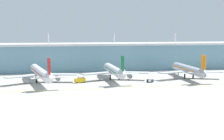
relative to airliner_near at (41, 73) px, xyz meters
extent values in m
plane|color=#A8A59E|center=(61.44, -34.66, -6.46)|extent=(600.00, 600.00, 0.00)
cube|color=#6693A8|center=(61.44, 62.02, 4.45)|extent=(280.00, 28.00, 21.81)
cube|color=silver|center=(61.44, 62.02, 16.25)|extent=(288.00, 34.00, 1.80)
cylinder|color=silver|center=(5.44, 56.42, 21.65)|extent=(0.90, 0.90, 9.00)
cylinder|color=silver|center=(61.44, 56.42, 21.65)|extent=(0.90, 0.90, 9.00)
cylinder|color=silver|center=(117.44, 56.42, 21.65)|extent=(0.90, 0.90, 9.00)
cylinder|color=white|center=(-0.26, 1.47, 0.04)|extent=(16.47, 61.44, 5.80)
cone|color=white|center=(-5.99, 33.65, 0.04)|extent=(6.13, 4.90, 5.51)
cone|color=white|center=(5.64, -31.69, 1.24)|extent=(6.02, 7.39, 5.72)
cube|color=red|center=(5.47, -30.71, 7.69)|extent=(1.81, 6.42, 9.50)
cube|color=white|center=(0.14, -32.17, 1.04)|extent=(10.41, 4.90, 0.36)
cube|color=white|center=(10.97, -30.24, 1.04)|extent=(10.41, 4.90, 0.36)
cube|color=#B7BABF|center=(-11.30, -4.99, -1.26)|extent=(23.95, 18.51, 0.70)
cylinder|color=gray|center=(-10.37, -3.36, -4.06)|extent=(3.94, 4.99, 3.20)
cube|color=#B7BABF|center=(12.33, -0.78, -1.26)|extent=(24.89, 11.61, 0.70)
cylinder|color=gray|center=(10.89, 0.43, -4.06)|extent=(3.94, 4.99, 3.20)
cylinder|color=black|center=(-4.30, 24.13, -4.66)|extent=(0.70, 0.70, 3.60)
cylinder|color=black|center=(-2.89, -2.04, -4.66)|extent=(1.10, 1.10, 3.60)
cylinder|color=black|center=(3.41, -0.92, -4.66)|extent=(1.10, 1.10, 3.60)
cube|color=red|center=(-0.26, 1.47, 0.44)|extent=(15.43, 55.41, 0.60)
cylinder|color=silver|center=(50.75, 4.40, 0.04)|extent=(6.00, 50.96, 5.80)
cone|color=silver|center=(50.64, 31.87, 0.04)|extent=(5.53, 4.02, 5.51)
cone|color=silver|center=(50.86, -24.07, 1.24)|extent=(4.96, 6.65, 5.72)
cube|color=#146B38|center=(50.85, -23.07, 7.69)|extent=(0.73, 6.40, 9.50)
cube|color=silver|center=(45.36, -23.59, 1.04)|extent=(10.01, 3.24, 0.36)
cube|color=silver|center=(56.36, -23.55, 1.04)|extent=(10.01, 3.24, 0.36)
cube|color=#B7BABF|center=(38.76, -0.07, -1.26)|extent=(24.79, 15.37, 0.70)
cylinder|color=gray|center=(39.96, 1.38, -4.06)|extent=(3.22, 4.51, 3.20)
cube|color=#B7BABF|center=(62.76, 0.02, -1.26)|extent=(24.81, 15.22, 0.70)
cylinder|color=gray|center=(61.56, 1.46, -4.06)|extent=(3.22, 4.51, 3.20)
cylinder|color=black|center=(50.67, 23.50, -4.66)|extent=(0.70, 0.70, 3.60)
cylinder|color=black|center=(47.56, 1.39, -4.66)|extent=(1.10, 1.10, 3.60)
cylinder|color=black|center=(53.96, 1.41, -4.66)|extent=(1.10, 1.10, 3.60)
cube|color=#146B38|center=(50.75, 4.40, 0.44)|extent=(6.02, 45.86, 0.60)
cylinder|color=#ADB2BC|center=(104.78, 0.01, 0.04)|extent=(7.24, 48.63, 5.80)
cone|color=#ADB2BC|center=(105.57, 26.24, 0.04)|extent=(5.63, 4.16, 5.51)
cone|color=#ADB2BC|center=(103.97, -27.22, 1.24)|extent=(5.13, 6.77, 5.72)
cube|color=orange|center=(104.00, -26.22, 7.69)|extent=(0.89, 6.42, 9.50)
cube|color=#ADB2BC|center=(98.49, -26.56, 1.04)|extent=(10.09, 3.50, 0.36)
cube|color=#ADB2BC|center=(109.48, -26.88, 1.04)|extent=(10.09, 3.50, 0.36)
cube|color=#B7BABF|center=(92.66, -4.05, -1.26)|extent=(24.87, 14.70, 0.70)
cylinder|color=gray|center=(93.90, -2.65, -4.06)|extent=(3.33, 4.59, 3.20)
cube|color=#B7BABF|center=(116.65, -4.77, -1.26)|extent=(24.71, 15.88, 0.70)
cylinder|color=gray|center=(115.49, -3.29, -4.06)|extent=(3.33, 4.59, 3.20)
cylinder|color=black|center=(105.33, 18.18, -4.66)|extent=(0.70, 0.70, 3.60)
cylinder|color=black|center=(101.50, -2.89, -4.66)|extent=(1.10, 1.10, 3.60)
cylinder|color=black|center=(107.89, -3.08, -4.66)|extent=(1.10, 1.10, 3.60)
cube|color=orange|center=(104.78, 0.01, 0.44)|extent=(7.14, 43.79, 0.60)
cube|color=yellow|center=(-9.56, -31.25, -6.44)|extent=(28.00, 0.70, 0.04)
cube|color=yellow|center=(24.44, -31.25, -6.44)|extent=(28.00, 0.70, 0.04)
cube|color=yellow|center=(58.44, -31.25, -6.44)|extent=(28.00, 0.70, 0.04)
cube|color=yellow|center=(92.44, -31.25, -6.44)|extent=(28.00, 0.70, 0.04)
cube|color=#333842|center=(72.27, -13.22, -5.31)|extent=(4.88, 4.72, 1.40)
cylinder|color=black|center=(74.14, -13.44, -6.01)|extent=(0.90, 0.86, 0.90)
cylinder|color=black|center=(72.70, -15.05, -6.01)|extent=(0.90, 0.86, 0.90)
cylinder|color=black|center=(71.84, -11.39, -6.01)|extent=(0.90, 0.86, 0.90)
cylinder|color=black|center=(70.41, -13.00, -6.01)|extent=(0.90, 0.86, 0.90)
cube|color=gold|center=(25.44, -7.02, -4.71)|extent=(7.65, 4.86, 2.60)
cylinder|color=silver|center=(26.19, -6.75, -2.51)|extent=(4.44, 3.22, 2.00)
cylinder|color=black|center=(23.45, -8.97, -6.01)|extent=(0.97, 0.63, 0.90)
cylinder|color=black|center=(22.67, -6.76, -6.01)|extent=(0.97, 0.63, 0.90)
cylinder|color=black|center=(28.20, -7.28, -6.01)|extent=(0.97, 0.63, 0.90)
cylinder|color=black|center=(27.42, -5.07, -6.01)|extent=(0.97, 0.63, 0.90)
cube|color=silver|center=(71.93, -14.12, -5.21)|extent=(3.24, 4.02, 1.60)
cube|color=silver|center=(71.93, -14.12, -4.06)|extent=(3.07, 3.70, 0.16)
cylinder|color=black|center=(72.08, -15.61, -6.01)|extent=(0.72, 0.96, 0.90)
cylinder|color=black|center=(70.63, -14.88, -6.01)|extent=(0.72, 0.96, 0.90)
cylinder|color=black|center=(73.22, -13.37, -6.01)|extent=(0.72, 0.96, 0.90)
cylinder|color=black|center=(71.78, -12.63, -6.01)|extent=(0.72, 0.96, 0.90)
camera|label=1|loc=(5.70, -221.94, 28.13)|focal=52.42mm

